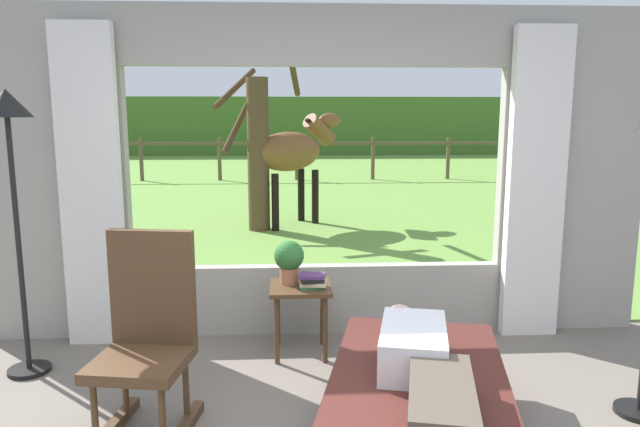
# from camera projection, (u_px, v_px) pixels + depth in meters

# --- Properties ---
(back_wall_with_window) EXTENTS (5.20, 0.12, 2.55)m
(back_wall_with_window) POSITION_uv_depth(u_px,v_px,m) (317.00, 178.00, 4.59)
(back_wall_with_window) COLOR #9E998E
(back_wall_with_window) RESTS_ON ground_plane
(curtain_panel_left) EXTENTS (0.44, 0.10, 2.40)m
(curtain_panel_left) POSITION_uv_depth(u_px,v_px,m) (91.00, 188.00, 4.37)
(curtain_panel_left) COLOR silver
(curtain_panel_left) RESTS_ON ground_plane
(curtain_panel_right) EXTENTS (0.44, 0.10, 2.40)m
(curtain_panel_right) POSITION_uv_depth(u_px,v_px,m) (536.00, 185.00, 4.55)
(curtain_panel_right) COLOR silver
(curtain_panel_right) RESTS_ON ground_plane
(outdoor_pasture_lawn) EXTENTS (36.00, 21.68, 0.02)m
(outdoor_pasture_lawn) POSITION_uv_depth(u_px,v_px,m) (297.00, 180.00, 15.53)
(outdoor_pasture_lawn) COLOR olive
(outdoor_pasture_lawn) RESTS_ON ground_plane
(distant_hill_ridge) EXTENTS (36.00, 2.00, 2.40)m
(distant_hill_ridge) POSITION_uv_depth(u_px,v_px,m) (293.00, 126.00, 25.01)
(distant_hill_ridge) COLOR #436A28
(distant_hill_ridge) RESTS_ON ground_plane
(recliner_sofa) EXTENTS (1.25, 1.86, 0.42)m
(recliner_sofa) POSITION_uv_depth(u_px,v_px,m) (418.00, 415.00, 3.03)
(recliner_sofa) COLOR black
(recliner_sofa) RESTS_ON ground_plane
(reclining_person) EXTENTS (0.46, 1.43, 0.22)m
(reclining_person) POSITION_uv_depth(u_px,v_px,m) (421.00, 363.00, 2.93)
(reclining_person) COLOR silver
(reclining_person) RESTS_ON recliner_sofa
(rocking_chair) EXTENTS (0.56, 0.75, 1.12)m
(rocking_chair) POSITION_uv_depth(u_px,v_px,m) (147.00, 337.00, 3.22)
(rocking_chair) COLOR #4C331E
(rocking_chair) RESTS_ON ground_plane
(side_table) EXTENTS (0.44, 0.44, 0.52)m
(side_table) POSITION_uv_depth(u_px,v_px,m) (300.00, 298.00, 4.28)
(side_table) COLOR #4C331E
(side_table) RESTS_ON ground_plane
(potted_plant) EXTENTS (0.22, 0.22, 0.32)m
(potted_plant) POSITION_uv_depth(u_px,v_px,m) (289.00, 259.00, 4.28)
(potted_plant) COLOR #9E6042
(potted_plant) RESTS_ON side_table
(book_stack) EXTENTS (0.21, 0.17, 0.10)m
(book_stack) POSITION_uv_depth(u_px,v_px,m) (312.00, 281.00, 4.20)
(book_stack) COLOR #337247
(book_stack) RESTS_ON side_table
(floor_lamp_left) EXTENTS (0.32, 0.32, 1.91)m
(floor_lamp_left) POSITION_uv_depth(u_px,v_px,m) (10.00, 147.00, 3.78)
(floor_lamp_left) COLOR black
(floor_lamp_left) RESTS_ON ground_plane
(horse) EXTENTS (1.57, 1.49, 1.73)m
(horse) POSITION_uv_depth(u_px,v_px,m) (292.00, 152.00, 9.05)
(horse) COLOR brown
(horse) RESTS_ON outdoor_pasture_lawn
(pasture_tree) EXTENTS (1.28, 1.40, 2.76)m
(pasture_tree) POSITION_uv_depth(u_px,v_px,m) (258.00, 148.00, 8.65)
(pasture_tree) COLOR #4C3823
(pasture_tree) RESTS_ON outdoor_pasture_lawn
(pasture_fence_line) EXTENTS (16.10, 0.10, 1.10)m
(pasture_fence_line) POSITION_uv_depth(u_px,v_px,m) (297.00, 152.00, 15.30)
(pasture_fence_line) COLOR brown
(pasture_fence_line) RESTS_ON outdoor_pasture_lawn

